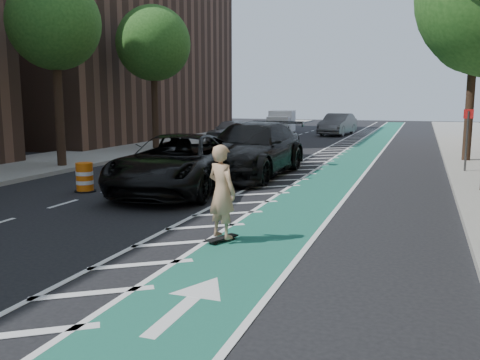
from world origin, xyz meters
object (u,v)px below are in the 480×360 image
at_px(skateboarder, 222,192).
at_px(barrel_a, 85,178).
at_px(suv_far, 251,149).
at_px(suv_near, 178,163).

bearing_deg(skateboarder, barrel_a, -7.35).
bearing_deg(suv_far, barrel_a, -125.81).
height_order(skateboarder, suv_near, skateboarder).
xyz_separation_m(skateboarder, suv_near, (-3.42, 4.88, -0.16)).
bearing_deg(suv_near, barrel_a, -164.34).
height_order(skateboarder, barrel_a, skateboarder).
relative_size(skateboarder, suv_far, 0.28).
relative_size(suv_near, suv_far, 0.93).
xyz_separation_m(suv_far, barrel_a, (-3.80, -4.99, -0.56)).
bearing_deg(skateboarder, suv_near, -30.65).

